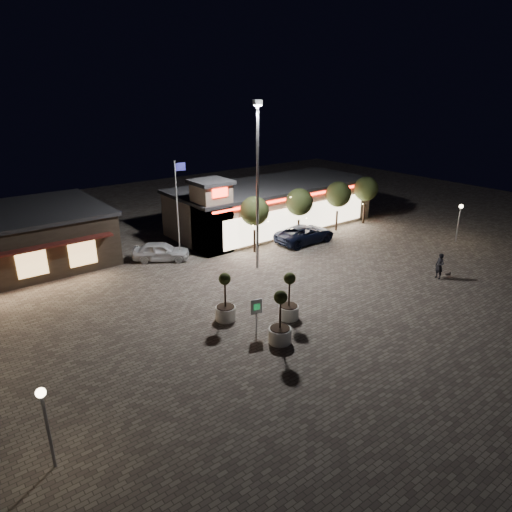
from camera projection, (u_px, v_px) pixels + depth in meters
ground at (310, 313)px, 28.33m from camera, size 90.00×90.00×0.00m
retail_building at (269, 205)px, 44.71m from camera, size 20.40×8.40×6.10m
floodlight_pole at (258, 178)px, 32.93m from camera, size 0.60×0.40×12.38m
flagpole at (178, 203)px, 35.23m from camera, size 0.95×0.10×8.00m
lamp_post_east at (460, 216)px, 40.33m from camera, size 0.36×0.36×3.48m
lamp_post_south at (45, 413)px, 16.13m from camera, size 0.36×0.36×3.48m
string_tree_a at (254, 211)px, 37.52m from camera, size 2.42×2.42×4.79m
string_tree_b at (299, 202)px, 40.36m from camera, size 2.42×2.42×4.79m
string_tree_c at (338, 194)px, 43.21m from camera, size 2.42×2.42×4.79m
string_tree_d at (366, 189)px, 45.49m from camera, size 2.42×2.42×4.79m
pickup_truck at (305, 234)px, 40.80m from camera, size 5.79×2.68×1.61m
white_sedan at (161, 251)px, 36.65m from camera, size 4.73×4.04×1.53m
pedestrian at (440, 266)px, 33.13m from camera, size 0.60×0.78×1.91m
dog at (448, 273)px, 33.68m from camera, size 0.47×0.27×0.25m
planter_left at (225, 305)px, 27.30m from camera, size 1.23×1.23×3.03m
planter_mid at (280, 327)px, 24.86m from camera, size 1.26×1.26×3.11m
planter_right at (289, 304)px, 27.44m from camera, size 1.22×1.22×2.99m
valet_sign at (256, 310)px, 25.68m from camera, size 0.68×0.23×2.08m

